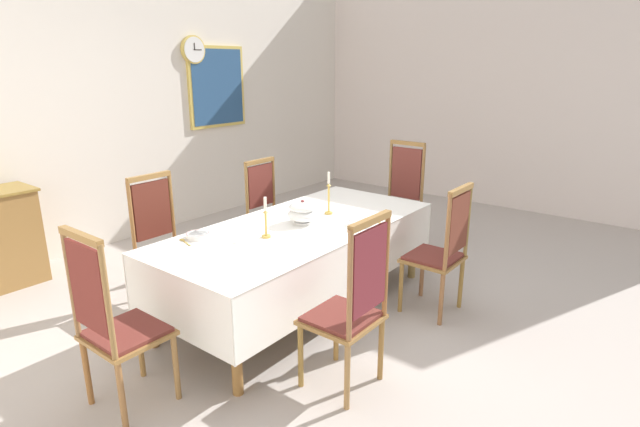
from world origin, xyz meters
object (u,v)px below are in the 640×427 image
Objects in this scene: candlestick_east at (329,197)px; chair_north_b at (270,210)px; bowl_near_left at (361,223)px; bowl_near_right at (198,235)px; chair_head_west at (114,322)px; chair_south_a at (351,305)px; framed_painting at (217,87)px; chair_north_a at (164,241)px; soup_tureen at (303,212)px; spoon_secondary at (183,241)px; mounted_clock at (193,50)px; chair_south_b at (441,249)px; dining_table at (300,233)px; spoon_primary at (367,220)px; chair_head_east at (400,200)px; candlestick_west at (266,222)px.

chair_north_b is at bearing 75.26° from candlestick_east.
bowl_near_right is (-1.01, 0.80, -0.00)m from bowl_near_left.
chair_head_west is at bearing 180.00° from candlestick_east.
chair_south_a is 1.12× the size of framed_painting.
soup_tureen is (0.68, -0.95, 0.27)m from chair_north_a.
chair_south_a is 1.40m from spoon_secondary.
spoon_secondary is 3.36m from mounted_clock.
mounted_clock is (0.55, 1.76, 1.61)m from chair_north_b.
chair_north_b is 4.28× the size of soup_tureen.
mounted_clock reaches higher than candlestick_east.
chair_south_b is at bearing -75.30° from candlestick_east.
chair_north_b is 5.29× the size of bowl_near_left.
chair_north_b reaches higher than dining_table.
dining_table is 13.95× the size of spoon_primary.
chair_south_b is 1.39m from chair_head_east.
spoon_primary is at bearing 128.64° from chair_north_a.
dining_table is 1.16m from chair_south_a.
candlestick_west is 1.81× the size of spoon_secondary.
soup_tureen reaches higher than spoon_primary.
bowl_near_left reaches higher than spoon_secondary.
chair_south_b reaches higher than candlestick_west.
soup_tureen reaches higher than bowl_near_left.
chair_south_a reaches higher than dining_table.
chair_head_west is 0.93m from spoon_secondary.
candlestick_east is at bearing 0.00° from candlestick_west.
chair_north_b is (0.64, 0.95, -0.12)m from dining_table.
bowl_near_left is at bearing 106.45° from chair_head_east.
chair_south_a is 1.20m from soup_tureen.
bowl_near_right is at bearing 80.54° from chair_head_east.
framed_painting reaches higher than bowl_near_right.
chair_head_west is 3.65× the size of candlestick_west.
spoon_secondary is at bearing 154.19° from soup_tureen.
framed_painting is at bearing 59.24° from chair_south_a.
framed_painting is (1.16, 2.72, 0.81)m from candlestick_east.
spoon_primary is (-0.22, -1.33, 0.20)m from chair_north_b.
framed_painting is at bearing 68.13° from bowl_near_left.
bowl_near_right is (-0.76, 0.39, -0.07)m from soup_tureen.
chair_head_west is (-1.65, 0.00, -0.09)m from dining_table.
chair_north_a is at bearing 133.56° from chair_head_west.
bowl_near_left is 3.49m from framed_painting.
spoon_primary is at bearing -109.99° from framed_painting.
framed_painting reaches higher than chair_head_west.
soup_tureen is (-1.61, 0.00, 0.24)m from chair_head_east.
dining_table is 0.51m from bowl_near_left.
dining_table is at bearing 90.00° from chair_head_east.
soup_tureen is 0.73× the size of mounted_clock.
chair_north_a reaches higher than spoon_secondary.
bowl_near_left is (0.94, -1.36, 0.19)m from chair_north_a.
bowl_near_right is at bearing 2.56° from spoon_secondary.
spoon_secondary is (-1.47, 1.37, 0.19)m from chair_south_b.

